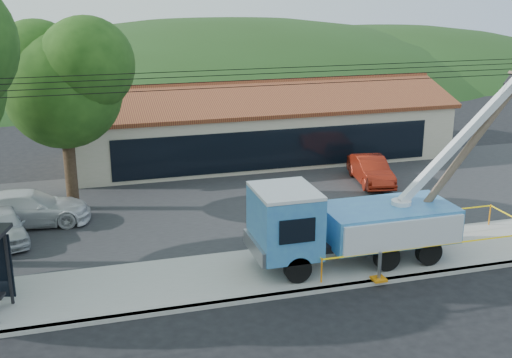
{
  "coord_description": "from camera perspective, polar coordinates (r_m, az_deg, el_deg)",
  "views": [
    {
      "loc": [
        -6.72,
        -16.51,
        10.31
      ],
      "look_at": [
        -0.44,
        5.0,
        3.36
      ],
      "focal_mm": 45.0,
      "sensor_mm": 36.0,
      "label": 1
    }
  ],
  "objects": [
    {
      "name": "sidewalk",
      "position": [
        23.89,
        1.71,
        -8.15
      ],
      "size": [
        60.0,
        4.0,
        0.15
      ],
      "primitive_type": "cube",
      "color": "#9E9B94",
      "rests_on": "ground"
    },
    {
      "name": "hill_east",
      "position": [
        81.05,
        10.99,
        9.61
      ],
      "size": [
        72.8,
        52.0,
        26.0
      ],
      "primitive_type": "ellipsoid",
      "color": "#213D16",
      "rests_on": "ground"
    },
    {
      "name": "leaning_pole",
      "position": [
        25.75,
        18.33,
        2.6
      ],
      "size": [
        5.95,
        1.68,
        7.52
      ],
      "color": "brown",
      "rests_on": "ground"
    },
    {
      "name": "curb",
      "position": [
        22.28,
        3.23,
        -10.15
      ],
      "size": [
        60.0,
        0.25,
        0.15
      ],
      "primitive_type": "cube",
      "color": "#9E9B94",
      "rests_on": "ground"
    },
    {
      "name": "car_silver",
      "position": [
        28.4,
        -21.35,
        -5.31
      ],
      "size": [
        2.34,
        4.14,
        1.33
      ],
      "primitive_type": "imported",
      "rotation": [
        0.0,
        0.0,
        0.21
      ],
      "color": "#BABEC2",
      "rests_on": "ground"
    },
    {
      "name": "tree_lot",
      "position": [
        29.8,
        -16.83,
        8.59
      ],
      "size": [
        6.3,
        5.6,
        8.94
      ],
      "color": "#332316",
      "rests_on": "ground"
    },
    {
      "name": "car_red",
      "position": [
        34.37,
        10.09,
        -0.5
      ],
      "size": [
        2.1,
        4.42,
        1.4
      ],
      "primitive_type": "imported",
      "rotation": [
        0.0,
        0.0,
        -0.15
      ],
      "color": "maroon",
      "rests_on": "ground"
    },
    {
      "name": "utility_truck",
      "position": [
        24.09,
        8.22,
        -3.7
      ],
      "size": [
        11.45,
        4.16,
        7.59
      ],
      "color": "black",
      "rests_on": "ground"
    },
    {
      "name": "ground",
      "position": [
        20.6,
        5.22,
        -12.89
      ],
      "size": [
        120.0,
        120.0,
        0.0
      ],
      "primitive_type": "plane",
      "color": "black",
      "rests_on": "ground"
    },
    {
      "name": "strip_mall",
      "position": [
        38.96,
        0.11,
        4.73
      ],
      "size": [
        22.5,
        8.53,
        4.67
      ],
      "color": "#BAB393",
      "rests_on": "ground"
    },
    {
      "name": "caution_tape",
      "position": [
        25.88,
        13.95,
        -4.78
      ],
      "size": [
        9.15,
        3.23,
        0.93
      ],
      "color": "orange",
      "rests_on": "ground"
    },
    {
      "name": "car_white",
      "position": [
        29.85,
        -19.4,
        -4.01
      ],
      "size": [
        5.35,
        2.5,
        1.51
      ],
      "primitive_type": "imported",
      "rotation": [
        0.0,
        0.0,
        1.5
      ],
      "color": "silver",
      "rests_on": "ground"
    },
    {
      "name": "parking_lot",
      "position": [
        31.04,
        -2.83,
        -2.1
      ],
      "size": [
        60.0,
        12.0,
        0.1
      ],
      "primitive_type": "cube",
      "color": "#28282B",
      "rests_on": "ground"
    },
    {
      "name": "hill_center",
      "position": [
        74.16,
        -3.11,
        9.22
      ],
      "size": [
        89.6,
        64.0,
        32.0
      ],
      "primitive_type": "ellipsoid",
      "color": "#213D16",
      "rests_on": "ground"
    }
  ]
}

